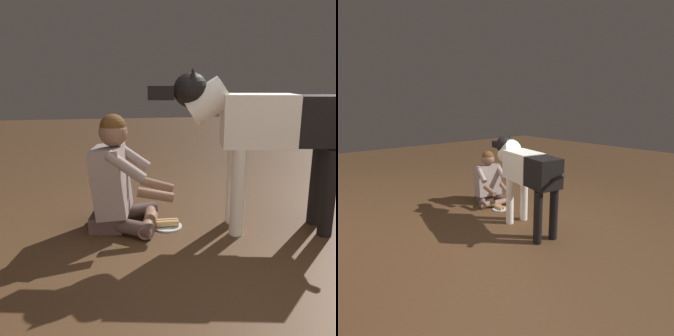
# 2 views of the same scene
# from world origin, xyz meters

# --- Properties ---
(ground_plane) EXTENTS (16.09, 16.09, 0.00)m
(ground_plane) POSITION_xyz_m (0.00, 0.00, 0.00)
(ground_plane) COLOR #4D321D
(person_sitting_on_floor) EXTENTS (0.67, 0.57, 0.86)m
(person_sitting_on_floor) POSITION_xyz_m (1.02, -0.46, 0.36)
(person_sitting_on_floor) COLOR brown
(person_sitting_on_floor) RESTS_ON ground
(large_dog) EXTENTS (1.55, 0.48, 1.18)m
(large_dog) POSITION_xyz_m (-0.03, -0.27, 0.78)
(large_dog) COLOR white
(large_dog) RESTS_ON ground
(hot_dog_on_plate) EXTENTS (0.23, 0.23, 0.06)m
(hot_dog_on_plate) POSITION_xyz_m (0.66, -0.40, 0.03)
(hot_dog_on_plate) COLOR silver
(hot_dog_on_plate) RESTS_ON ground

